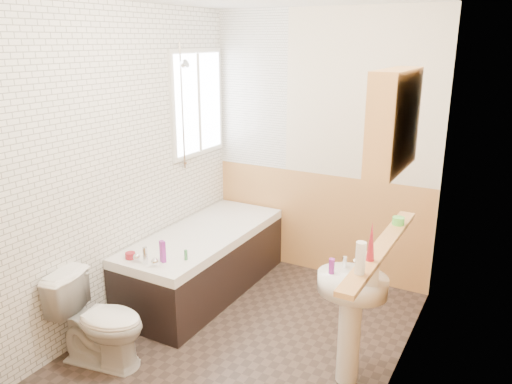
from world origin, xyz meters
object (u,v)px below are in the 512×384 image
Objects in this scene: toilet at (100,321)px; pine_shelf at (382,248)px; sink at (351,307)px; medicine_cabinet at (394,120)px; bathtub at (204,260)px.

toilet is 0.51× the size of pine_shelf.
sink is 1.24m from medicine_cabinet.
bathtub is at bearing 157.73° from pine_shelf.
pine_shelf is (1.80, 0.52, 0.74)m from toilet.
toilet is at bearing -159.06° from medicine_cabinet.
sink is at bearing -20.60° from bathtub.
medicine_cabinet reaches higher than toilet.
pine_shelf is at bearing -79.94° from medicine_cabinet.
toilet is 1.07× the size of medicine_cabinet.
bathtub is 1.25m from toilet.
bathtub is 2.06m from pine_shelf.
medicine_cabinet is (1.77, 0.68, 1.45)m from toilet.
pine_shelf is (0.20, -0.13, 0.51)m from sink.
toilet is 0.76× the size of sink.
bathtub is 2.36m from medicine_cabinet.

